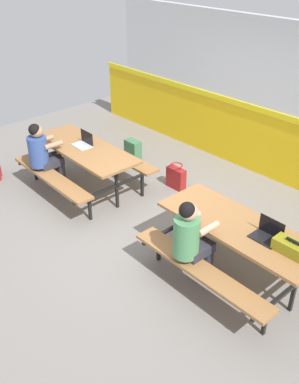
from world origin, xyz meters
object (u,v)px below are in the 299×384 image
object	(u,v)px
picnic_table_right	(237,237)
backpack_dark	(133,152)
picnic_table_left	(85,157)
student_nearer	(43,152)
laptop_silver	(84,143)
toolbox_grey	(292,248)
laptop_dark	(267,234)
tote_bag_bright	(176,177)
student_further	(191,237)

from	to	relation	value
picnic_table_right	backpack_dark	size ratio (longest dim) A/B	4.59
picnic_table_left	student_nearer	world-z (taller)	student_nearer
student_nearer	laptop_silver	xyz separation A→B (m)	(0.28, 0.59, 0.08)
student_nearer	toolbox_grey	xyz separation A→B (m)	(4.03, 0.59, 0.10)
toolbox_grey	student_nearer	bearing A→B (deg)	-171.73
picnic_table_right	backpack_dark	xyz separation A→B (m)	(-3.17, 1.13, -0.36)
student_nearer	laptop_dark	world-z (taller)	student_nearer
picnic_table_left	laptop_silver	distance (m)	0.22
backpack_dark	tote_bag_bright	size ratio (longest dim) A/B	1.02
picnic_table_left	student_further	bearing A→B (deg)	-10.19
student_further	toolbox_grey	xyz separation A→B (m)	(0.94, 0.53, 0.10)
picnic_table_left	picnic_table_right	bearing A→B (deg)	1.08
picnic_table_right	tote_bag_bright	xyz separation A→B (m)	(-1.98, 1.03, -0.38)
toolbox_grey	backpack_dark	size ratio (longest dim) A/B	0.91
laptop_dark	backpack_dark	size ratio (longest dim) A/B	0.74
picnic_table_right	laptop_dark	bearing A→B (deg)	4.46
picnic_table_right	toolbox_grey	distance (m)	0.73
picnic_table_left	laptop_dark	world-z (taller)	laptop_dark
picnic_table_left	picnic_table_right	world-z (taller)	same
picnic_table_left	toolbox_grey	distance (m)	3.70
tote_bag_bright	picnic_table_right	bearing A→B (deg)	-27.38
picnic_table_left	student_nearer	bearing A→B (deg)	-122.21
picnic_table_right	student_further	bearing A→B (deg)	-114.35
student_further	laptop_dark	distance (m)	0.84
student_nearer	tote_bag_bright	size ratio (longest dim) A/B	2.81
student_nearer	tote_bag_bright	bearing A→B (deg)	50.24
laptop_silver	tote_bag_bright	bearing A→B (deg)	44.14
laptop_silver	backpack_dark	xyz separation A→B (m)	(-0.11, 1.14, -0.57)
student_nearer	student_further	bearing A→B (deg)	1.00
student_nearer	student_further	xyz separation A→B (m)	(3.09, 0.05, 0.00)
picnic_table_right	laptop_dark	size ratio (longest dim) A/B	6.20
picnic_table_right	laptop_silver	size ratio (longest dim) A/B	6.20
student_further	toolbox_grey	bearing A→B (deg)	29.46
picnic_table_left	tote_bag_bright	distance (m)	1.53
backpack_dark	picnic_table_right	bearing A→B (deg)	-19.52
laptop_silver	tote_bag_bright	world-z (taller)	laptop_silver
toolbox_grey	laptop_silver	bearing A→B (deg)	180.00
student_further	student_nearer	bearing A→B (deg)	-179.00
laptop_silver	toolbox_grey	world-z (taller)	laptop_silver
picnic_table_left	student_nearer	xyz separation A→B (m)	(-0.35, -0.55, 0.13)
laptop_silver	student_nearer	bearing A→B (deg)	-115.58
student_nearer	laptop_dark	distance (m)	3.76
laptop_dark	tote_bag_bright	bearing A→B (deg)	156.92
laptop_silver	student_further	bearing A→B (deg)	-10.74
laptop_dark	toolbox_grey	distance (m)	0.34
student_further	backpack_dark	xyz separation A→B (m)	(-2.93, 1.68, -0.49)
laptop_silver	laptop_dark	world-z (taller)	same
picnic_table_right	laptop_dark	distance (m)	0.42
backpack_dark	picnic_table_left	bearing A→B (deg)	-81.41
student_further	laptop_silver	bearing A→B (deg)	169.26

